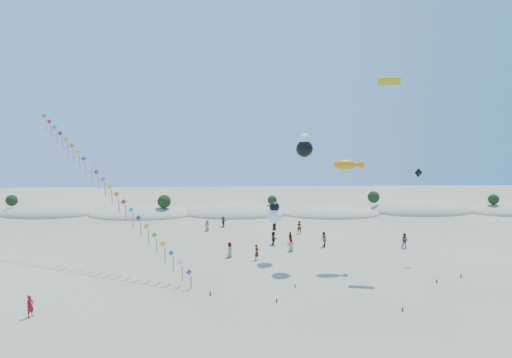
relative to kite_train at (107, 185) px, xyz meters
The scene contains 10 objects.
ground 24.14m from the kite_train, 53.54° to the right, with size 160.00×160.00×0.00m, color gray.
dune_ridge 31.73m from the kite_train, 61.75° to the left, with size 145.30×11.49×5.57m.
kite_train is the anchor object (origin of this frame).
fish_kite 25.25m from the kite_train, ahead, with size 9.96×10.83×11.13m.
cartoon_kite_low 17.87m from the kite_train, ahead, with size 2.10×9.12×6.45m.
cartoon_kite_high 21.02m from the kite_train, ahead, with size 12.56×7.97×13.85m.
parafoil_kite 30.95m from the kite_train, ahead, with size 3.89×12.95×19.60m.
dark_kite 33.83m from the kite_train, ahead, with size 2.33×6.80×10.04m.
flyer_foreground 15.11m from the kite_train, 99.81° to the right, with size 0.62×0.41×1.70m, color #AE0D17.
beachgoers 22.20m from the kite_train, 21.29° to the left, with size 25.39×17.43×1.83m.
Camera 1 is at (0.25, -26.55, 14.20)m, focal length 30.00 mm.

